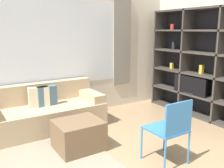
% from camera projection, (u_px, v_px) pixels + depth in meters
% --- Properties ---
extents(wall_back, '(6.87, 0.11, 2.70)m').
position_uv_depth(wall_back, '(43.00, 49.00, 4.59)').
color(wall_back, beige).
rests_on(wall_back, ground_plane).
extents(wall_right, '(0.07, 4.01, 2.70)m').
position_uv_depth(wall_right, '(209.00, 48.00, 4.93)').
color(wall_right, beige).
rests_on(wall_right, ground_plane).
extents(area_rug, '(2.65, 1.96, 0.01)m').
position_uv_depth(area_rug, '(0.00, 165.00, 3.18)').
color(area_rug, gray).
rests_on(area_rug, ground_plane).
extents(shelving_unit, '(0.39, 2.44, 2.11)m').
position_uv_depth(shelving_unit, '(204.00, 64.00, 4.85)').
color(shelving_unit, '#232328').
rests_on(shelving_unit, ground_plane).
extents(couch_main, '(2.01, 0.84, 0.77)m').
position_uv_depth(couch_main, '(44.00, 113.00, 4.33)').
color(couch_main, tan).
rests_on(couch_main, ground_plane).
extents(ottoman, '(0.64, 0.57, 0.43)m').
position_uv_depth(ottoman, '(78.00, 135.00, 3.59)').
color(ottoman, brown).
rests_on(ottoman, ground_plane).
extents(folding_chair, '(0.44, 0.46, 0.86)m').
position_uv_depth(folding_chair, '(171.00, 126.00, 3.11)').
color(folding_chair, '#3375B7').
rests_on(folding_chair, ground_plane).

